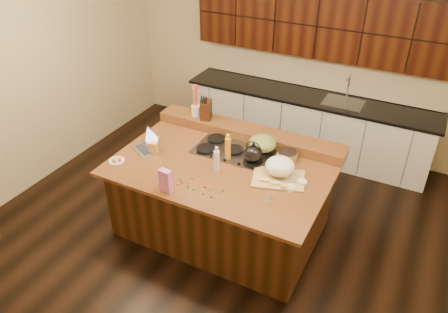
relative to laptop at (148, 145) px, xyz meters
The scene contains 34 objects.
room 1.00m from the laptop, ahead, with size 5.52×5.02×2.72m.
island 1.06m from the laptop, ahead, with size 2.40×1.60×0.92m.
back_ledge 1.22m from the laptop, 40.74° to the left, with size 2.40×0.30×0.12m, color black.
cooktop 1.01m from the laptop, 23.27° to the left, with size 0.92×0.52×0.05m.
back_counter 2.63m from the laptop, 62.15° to the left, with size 3.70×0.66×2.40m.
kettle 1.26m from the laptop, 12.36° to the left, with size 0.20×0.20×0.18m, color black.
green_bowl 1.34m from the laptop, 23.31° to the left, with size 0.32×0.32×0.18m, color olive.
laptop is the anchor object (origin of this frame).
oil_bottle 0.97m from the laptop, 13.92° to the left, with size 0.07×0.07×0.27m, color orange.
vinegar_bottle 0.94m from the laptop, ahead, with size 0.06×0.06×0.25m, color silver.
wooden_tray 1.59m from the laptop, ahead, with size 0.63×0.54×0.22m.
ramekin_a 1.65m from the laptop, ahead, with size 0.10×0.10×0.04m, color white.
ramekin_b 1.77m from the laptop, ahead, with size 0.10×0.10×0.04m, color white.
ramekin_c 1.85m from the laptop, ahead, with size 0.10×0.10×0.04m, color white.
strainer_bowl 1.62m from the laptop, 19.07° to the left, with size 0.24×0.24×0.09m, color #996B3F.
kitchen_timer 1.64m from the laptop, ahead, with size 0.08×0.08×0.07m, color silver.
pink_bag 0.88m from the laptop, 42.05° to the right, with size 0.13×0.07×0.25m, color pink.
candy_plate 0.42m from the laptop, 112.58° to the right, with size 0.18×0.18×0.01m, color white.
package_box 0.12m from the laptop, 20.59° to the right, with size 0.10×0.07×0.13m, color gold.
utensil_crock 0.83m from the laptop, 76.80° to the left, with size 0.12×0.12×0.14m, color white.
knife_block 0.89m from the laptop, 67.11° to the left, with size 0.12×0.19×0.23m, color black.
gumdrop_0 0.82m from the laptop, 29.08° to the right, with size 0.02×0.02×0.02m, color red.
gumdrop_1 0.99m from the laptop, 26.84° to the right, with size 0.02×0.02×0.02m, color #198C26.
gumdrop_2 0.91m from the laptop, 27.80° to the right, with size 0.02×0.02×0.02m, color red.
gumdrop_3 1.12m from the laptop, 25.01° to the right, with size 0.02×0.02×0.02m, color #198C26.
gumdrop_4 0.84m from the laptop, 32.86° to the right, with size 0.02×0.02×0.02m, color red.
gumdrop_5 0.93m from the laptop, 28.81° to the right, with size 0.02×0.02×0.02m, color #198C26.
gumdrop_6 1.04m from the laptop, 20.30° to the right, with size 0.02×0.02×0.02m, color red.
gumdrop_7 0.77m from the laptop, 28.54° to the right, with size 0.02×0.02×0.02m, color #198C26.
gumdrop_8 0.83m from the laptop, 20.62° to the right, with size 0.02×0.02×0.02m, color red.
gumdrop_9 1.20m from the laptop, 16.91° to the right, with size 0.02×0.02×0.02m, color #198C26.
gumdrop_10 1.21m from the laptop, 23.18° to the right, with size 0.02×0.02×0.02m, color red.
gumdrop_11 1.10m from the laptop, 20.09° to the right, with size 0.02×0.02×0.02m, color #198C26.
gumdrop_12 1.20m from the laptop, 15.12° to the right, with size 0.02×0.02×0.02m, color red.
Camera 1 is at (1.88, -3.58, 3.60)m, focal length 35.00 mm.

